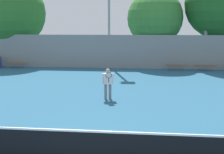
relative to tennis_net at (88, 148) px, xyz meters
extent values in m
cube|color=black|center=(0.00, 0.00, -0.03)|extent=(12.19, 0.03, 0.96)
cube|color=white|center=(0.00, 0.00, 0.47)|extent=(12.19, 0.04, 0.05)
cylinder|color=slate|center=(-0.30, 6.37, -0.12)|extent=(0.14, 0.14, 0.79)
cylinder|color=slate|center=(-0.08, 6.43, -0.12)|extent=(0.14, 0.14, 0.79)
cube|color=white|center=(-0.19, 6.40, 0.54)|extent=(0.45, 0.30, 0.54)
cylinder|color=white|center=(-0.43, 6.33, 0.55)|extent=(0.10, 0.10, 0.52)
cylinder|color=white|center=(0.06, 6.46, 0.55)|extent=(0.10, 0.10, 0.52)
sphere|color=tan|center=(-0.19, 6.40, 0.95)|extent=(0.21, 0.21, 0.21)
cylinder|color=black|center=(-0.11, 6.13, 0.52)|extent=(0.03, 0.03, 0.22)
torus|color=black|center=(-0.11, 6.13, 0.77)|extent=(0.31, 0.11, 0.31)
cylinder|color=silver|center=(-0.11, 6.13, 0.77)|extent=(0.26, 0.08, 0.27)
cube|color=brown|center=(-9.12, 15.35, -0.07)|extent=(1.81, 0.40, 0.04)
cylinder|color=gray|center=(-9.84, 15.35, -0.30)|extent=(0.06, 0.06, 0.42)
cylinder|color=gray|center=(-8.39, 15.35, -0.30)|extent=(0.06, 0.06, 0.42)
cube|color=brown|center=(4.46, 15.35, -0.07)|extent=(1.68, 0.40, 0.04)
cylinder|color=gray|center=(3.79, 15.35, -0.30)|extent=(0.06, 0.06, 0.42)
cylinder|color=gray|center=(5.14, 15.35, -0.30)|extent=(0.06, 0.06, 0.42)
cube|color=brown|center=(6.74, 15.35, -0.07)|extent=(1.83, 0.40, 0.04)
cylinder|color=gray|center=(6.01, 15.35, -0.30)|extent=(0.06, 0.06, 0.42)
cylinder|color=gray|center=(7.47, 15.35, -0.30)|extent=(0.06, 0.06, 0.42)
cylinder|color=#939399|center=(6.99, 16.80, 3.69)|extent=(0.27, 0.27, 8.40)
cylinder|color=#939399|center=(-1.26, 16.98, 4.93)|extent=(0.20, 0.20, 10.89)
cube|color=gray|center=(0.00, 16.01, 0.91)|extent=(29.63, 0.06, 2.85)
cylinder|color=brown|center=(2.79, 18.12, 0.63)|extent=(0.48, 0.48, 2.28)
sphere|color=#387A33|center=(2.79, 18.12, 3.76)|extent=(4.98, 4.98, 4.98)
cylinder|color=brown|center=(-10.69, 18.13, 0.61)|extent=(0.46, 0.46, 2.24)
sphere|color=#2D6B28|center=(-10.69, 18.13, 4.29)|extent=(6.42, 6.42, 6.42)
cylinder|color=brown|center=(8.50, 18.00, 1.01)|extent=(0.39, 0.39, 3.05)
sphere|color=#235B23|center=(8.50, 18.00, 5.08)|extent=(6.37, 6.37, 6.37)
camera|label=1|loc=(1.23, -6.26, 3.17)|focal=42.00mm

